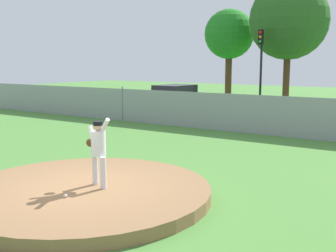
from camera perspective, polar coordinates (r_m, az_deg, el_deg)
The scene contains 10 objects.
ground_plane at distance 14.32m, azimuth 5.85°, elevation -3.36°, with size 80.00×80.00×0.00m, color #4C8438.
asphalt_strip at distance 22.10m, azimuth 16.12°, elevation 0.63°, with size 44.00×7.00×0.01m, color #2B2B2D.
pitchers_mound at distance 9.55m, azimuth -11.30°, elevation -8.87°, with size 5.60×5.60×0.26m, color olive.
pitcher_youth at distance 9.25m, azimuth -9.53°, elevation -2.81°, with size 0.79×0.32×1.57m.
baseball at distance 8.86m, azimuth -13.84°, elevation -9.22°, with size 0.07×0.07×0.07m, color white.
chainlink_fence at distance 17.78m, azimuth 11.88°, elevation 1.55°, with size 35.92×0.07×1.75m.
parked_car_champagne at distance 24.59m, azimuth 0.93°, elevation 3.61°, with size 2.16×4.23×1.67m.
traffic_light_near at distance 26.65m, azimuth 12.57°, elevation 9.36°, with size 0.28×0.46×4.95m.
tree_bushy_near at distance 32.32m, azimuth 8.37°, elevation 12.23°, with size 3.71×3.71×6.92m.
tree_tall_centre at distance 29.27m, azimuth 16.18°, elevation 13.69°, with size 5.17×5.17×8.29m.
Camera 1 is at (6.45, -6.42, 2.99)m, focal length 44.60 mm.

